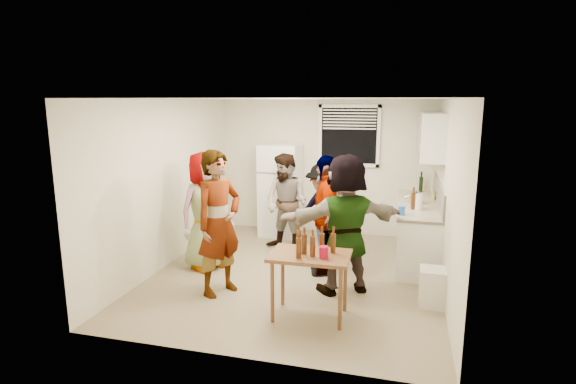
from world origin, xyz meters
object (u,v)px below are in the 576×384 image
(kettle, at_px, (416,203))
(guest_black, at_px, (325,272))
(serving_table, at_px, (309,316))
(guest_stripe, at_px, (221,292))
(refrigerator, at_px, (281,190))
(guest_back_left, at_px, (286,250))
(beer_bottle_counter, at_px, (413,209))
(blue_cup, at_px, (401,215))
(guest_orange, at_px, (343,290))
(red_cup, at_px, (324,258))
(wine_bottle, at_px, (420,192))
(trash_bin, at_px, (433,286))
(guest_back_right, at_px, (322,259))
(beer_bottle_table, at_px, (333,253))
(guest_grey, at_px, (208,267))

(kettle, relative_size, guest_black, 0.14)
(serving_table, height_order, guest_stripe, serving_table)
(refrigerator, xyz_separation_m, guest_back_left, (0.34, -0.88, -0.85))
(beer_bottle_counter, xyz_separation_m, serving_table, (-1.15, -1.94, -0.90))
(blue_cup, relative_size, guest_orange, 0.07)
(guest_back_left, relative_size, guest_black, 0.94)
(serving_table, distance_m, red_cup, 0.79)
(blue_cup, bearing_deg, beer_bottle_counter, 67.28)
(beer_bottle_counter, height_order, guest_orange, beer_bottle_counter)
(blue_cup, xyz_separation_m, guest_stripe, (-2.26, -1.18, -0.90))
(refrigerator, relative_size, kettle, 6.98)
(wine_bottle, bearing_deg, blue_cup, -100.00)
(wine_bottle, distance_m, blue_cup, 1.79)
(kettle, distance_m, trash_bin, 1.83)
(refrigerator, xyz_separation_m, blue_cup, (2.19, -1.55, 0.05))
(guest_stripe, xyz_separation_m, guest_back_right, (1.07, 1.60, 0.00))
(guest_back_left, bearing_deg, beer_bottle_table, -41.83)
(trash_bin, bearing_deg, guest_grey, 170.99)
(trash_bin, xyz_separation_m, beer_bottle_table, (-1.15, -0.56, 0.52))
(serving_table, relative_size, guest_stripe, 0.48)
(wine_bottle, relative_size, guest_back_left, 0.16)
(beer_bottle_table, bearing_deg, guest_orange, 86.75)
(serving_table, xyz_separation_m, guest_back_right, (-0.20, 1.97, 0.00))
(red_cup, distance_m, guest_orange, 1.20)
(trash_bin, relative_size, guest_back_right, 0.31)
(blue_cup, distance_m, guest_stripe, 2.70)
(trash_bin, bearing_deg, guest_back_right, 140.69)
(serving_table, height_order, guest_back_left, serving_table)
(beer_bottle_table, bearing_deg, guest_back_left, 117.51)
(refrigerator, relative_size, blue_cup, 13.29)
(guest_grey, relative_size, guest_stripe, 0.93)
(guest_back_right, bearing_deg, refrigerator, 153.36)
(beer_bottle_counter, bearing_deg, wine_bottle, 83.78)
(wine_bottle, bearing_deg, beer_bottle_counter, -96.22)
(guest_back_right, relative_size, guest_orange, 0.84)
(serving_table, bearing_deg, beer_bottle_table, 22.50)
(kettle, bearing_deg, serving_table, -100.47)
(kettle, xyz_separation_m, beer_bottle_table, (-0.95, -2.25, -0.13))
(serving_table, xyz_separation_m, red_cup, (0.17, -0.09, 0.77))
(refrigerator, distance_m, beer_bottle_counter, 2.63)
(trash_bin, relative_size, serving_table, 0.52)
(beer_bottle_table, xyz_separation_m, guest_orange, (0.04, 0.72, -0.77))
(guest_stripe, height_order, guest_orange, guest_orange)
(beer_bottle_counter, bearing_deg, guest_back_left, 171.69)
(trash_bin, height_order, guest_back_right, trash_bin)
(red_cup, bearing_deg, guest_black, 99.07)
(beer_bottle_table, xyz_separation_m, red_cup, (-0.07, -0.19, 0.00))
(kettle, bearing_deg, wine_bottle, 100.50)
(guest_back_right, bearing_deg, guest_stripe, -101.84)
(blue_cup, bearing_deg, red_cup, -116.24)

